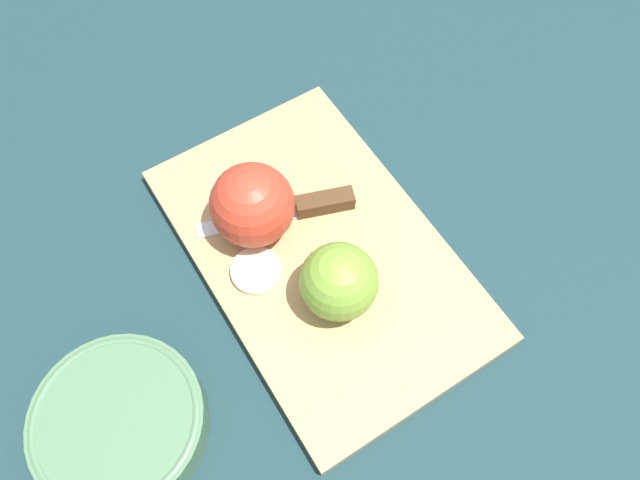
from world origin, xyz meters
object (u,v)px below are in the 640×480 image
apple_half_right (252,205)px  knife (309,206)px  apple_half_left (339,281)px  bowl (120,423)px

apple_half_right → knife: bearing=-94.8°
apple_half_left → knife: size_ratio=0.46×
knife → apple_half_left: bearing=93.9°
apple_half_left → apple_half_right: apple_half_right is taller
apple_half_right → knife: 0.06m
apple_half_left → bowl: size_ratio=0.49×
apple_half_left → bowl: bearing=152.8°
apple_half_right → knife: size_ratio=0.52×
knife → bowl: (-0.10, 0.24, -0.00)m
knife → bowl: size_ratio=1.07×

